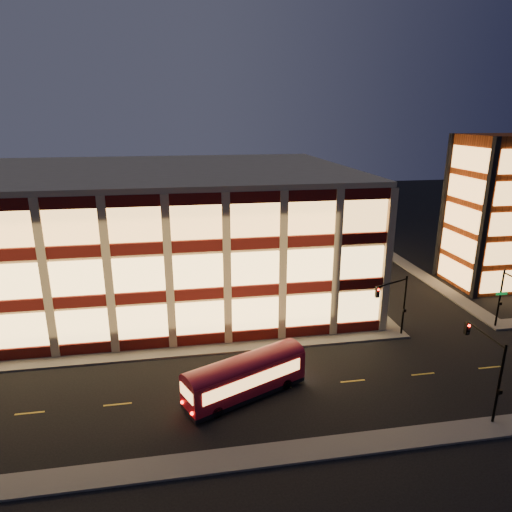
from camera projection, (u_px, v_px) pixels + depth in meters
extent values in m
plane|color=black|center=(150.00, 360.00, 39.11)|extent=(200.00, 200.00, 0.00)
cube|color=#514F4C|center=(115.00, 357.00, 39.55)|extent=(54.00, 2.00, 0.15)
cube|color=#514F4C|center=(339.00, 277.00, 58.80)|extent=(2.00, 30.00, 0.15)
cube|color=#514F4C|center=(418.00, 273.00, 60.57)|extent=(2.00, 30.00, 0.15)
cube|color=#514F4C|center=(139.00, 471.00, 26.86)|extent=(100.00, 2.00, 0.15)
cube|color=tan|center=(126.00, 234.00, 52.55)|extent=(50.00, 30.00, 14.00)
cube|color=tan|center=(121.00, 170.00, 50.39)|extent=(50.40, 30.40, 0.50)
cube|color=#470C0A|center=(116.00, 346.00, 40.21)|extent=(50.10, 0.25, 1.00)
cube|color=#E8B361|center=(113.00, 324.00, 39.60)|extent=(49.00, 0.20, 3.00)
cube|color=#470C0A|center=(332.00, 273.00, 58.49)|extent=(0.25, 30.10, 1.00)
cube|color=#E8B361|center=(333.00, 258.00, 57.86)|extent=(0.20, 29.00, 3.00)
cube|color=#470C0A|center=(111.00, 300.00, 38.90)|extent=(50.10, 0.25, 1.00)
cube|color=#E8B361|center=(109.00, 276.00, 38.29)|extent=(49.00, 0.20, 3.00)
cube|color=#470C0A|center=(334.00, 240.00, 57.18)|extent=(0.25, 30.10, 1.00)
cube|color=#E8B361|center=(335.00, 224.00, 56.55)|extent=(0.20, 29.00, 3.00)
cube|color=#470C0A|center=(106.00, 250.00, 37.59)|extent=(50.10, 0.25, 1.00)
cube|color=#E8B361|center=(103.00, 225.00, 36.99)|extent=(49.00, 0.20, 3.00)
cube|color=#470C0A|center=(336.00, 206.00, 55.87)|extent=(0.25, 30.10, 1.00)
cube|color=#E8B361|center=(337.00, 189.00, 55.24)|extent=(0.20, 29.00, 3.00)
cube|color=#8C3814|center=(493.00, 213.00, 54.18)|extent=(8.00, 8.00, 18.00)
cube|color=black|center=(485.00, 221.00, 49.77)|extent=(0.60, 0.60, 18.00)
cube|color=black|center=(444.00, 207.00, 57.30)|extent=(0.60, 0.60, 18.00)
cube|color=black|center=(501.00, 205.00, 58.59)|extent=(0.60, 0.60, 18.00)
cube|color=#F9AC57|center=(507.00, 281.00, 52.48)|extent=(6.60, 0.16, 2.60)
cube|color=#F9AC57|center=(454.00, 272.00, 55.66)|extent=(0.16, 6.60, 2.60)
cube|color=#F9AC57|center=(512.00, 253.00, 51.47)|extent=(6.60, 0.16, 2.60)
cube|color=#F9AC57|center=(458.00, 245.00, 54.65)|extent=(0.16, 6.60, 2.60)
cube|color=#F9AC57|center=(462.00, 217.00, 53.64)|extent=(0.16, 6.60, 2.60)
cube|color=#F9AC57|center=(466.00, 188.00, 52.63)|extent=(0.16, 6.60, 2.60)
cube|color=#F9AC57|center=(470.00, 158.00, 51.62)|extent=(0.16, 6.60, 2.60)
cylinder|color=black|center=(404.00, 306.00, 42.76)|extent=(0.18, 0.18, 6.00)
cylinder|color=black|center=(393.00, 283.00, 40.97)|extent=(3.56, 1.63, 0.14)
cube|color=black|center=(377.00, 292.00, 40.13)|extent=(0.32, 0.32, 0.95)
sphere|color=#FF0C05|center=(379.00, 290.00, 39.87)|extent=(0.20, 0.20, 0.20)
cube|color=black|center=(405.00, 311.00, 42.69)|extent=(0.25, 0.18, 0.28)
cylinder|color=black|center=(500.00, 299.00, 44.38)|extent=(0.18, 0.18, 6.00)
cube|color=black|center=(500.00, 303.00, 44.31)|extent=(0.25, 0.18, 0.28)
cube|color=#0C7226|center=(502.00, 294.00, 44.06)|extent=(1.20, 0.06, 0.28)
cylinder|color=black|center=(499.00, 385.00, 30.25)|extent=(0.18, 0.18, 6.00)
cylinder|color=black|center=(486.00, 335.00, 31.33)|extent=(0.14, 4.00, 0.14)
cube|color=black|center=(467.00, 328.00, 33.36)|extent=(0.32, 0.32, 0.95)
sphere|color=#FF0C05|center=(469.00, 326.00, 33.10)|extent=(0.20, 0.20, 0.20)
cube|color=black|center=(500.00, 392.00, 30.18)|extent=(0.25, 0.18, 0.28)
cube|color=maroon|center=(245.00, 377.00, 33.73)|extent=(9.64, 6.11, 2.19)
cube|color=black|center=(245.00, 392.00, 34.11)|extent=(9.64, 6.11, 0.33)
cylinder|color=black|center=(217.00, 412.00, 31.62)|extent=(0.90, 0.61, 0.86)
cylinder|color=black|center=(203.00, 397.00, 33.28)|extent=(0.90, 0.61, 0.86)
cylinder|color=black|center=(286.00, 384.00, 34.89)|extent=(0.90, 0.61, 0.86)
cylinder|color=black|center=(270.00, 372.00, 36.55)|extent=(0.90, 0.61, 0.86)
cube|color=#F9AC57|center=(254.00, 381.00, 32.69)|extent=(7.64, 3.53, 0.95)
cube|color=#F9AC57|center=(236.00, 366.00, 34.61)|extent=(7.64, 3.53, 0.95)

